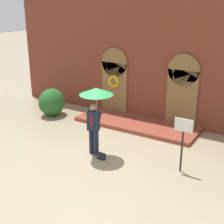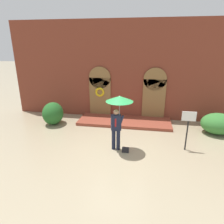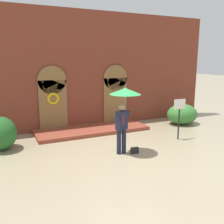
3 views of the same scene
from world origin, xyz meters
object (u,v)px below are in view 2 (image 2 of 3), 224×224
Objects in this scene: person_with_umbrella at (119,107)px; shrub_right at (218,124)px; handbag at (125,150)px; sign_post at (188,124)px; shrub_left at (53,113)px.

shrub_right is (4.69, 2.43, -1.39)m from person_with_umbrella.
person_with_umbrella reaches higher than handbag.
sign_post is (2.48, 0.65, 1.05)m from handbag.
person_with_umbrella is at bearing -170.91° from sign_post.
person_with_umbrella is 8.44× the size of handbag.
shrub_right is at bearing 1.28° from shrub_left.
shrub_right reaches higher than handbag.
shrub_left is at bearing 152.53° from handbag.
sign_post is 7.06m from shrub_left.
handbag is at bearing -29.36° from shrub_left.
sign_post is at bearing -14.66° from shrub_left.
sign_post reaches higher than shrub_right.
sign_post is at bearing -133.36° from shrub_right.
person_with_umbrella is 1.37× the size of sign_post.
shrub_left is at bearing -178.72° from shrub_right.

